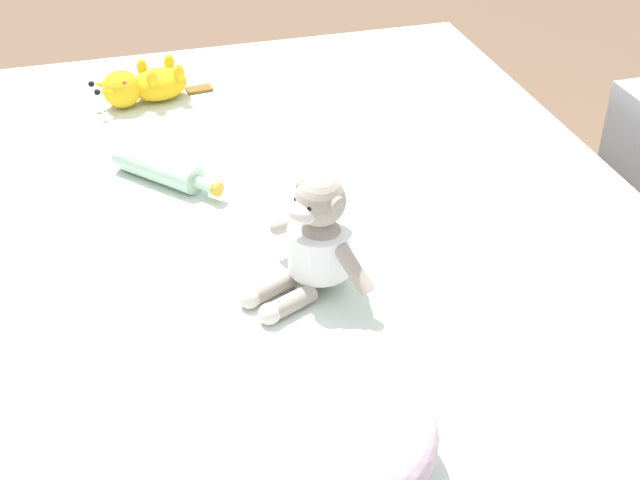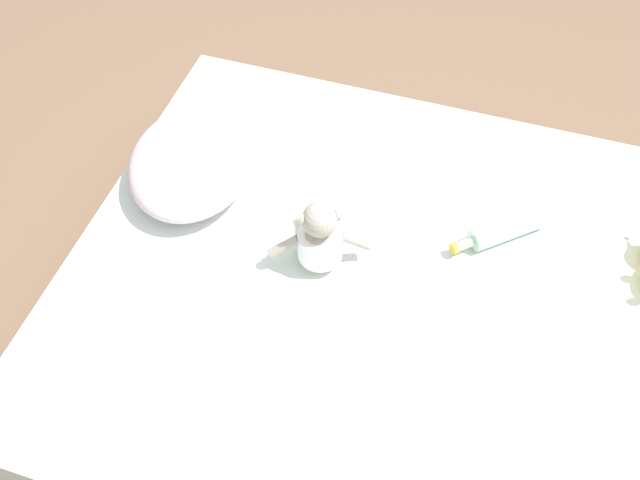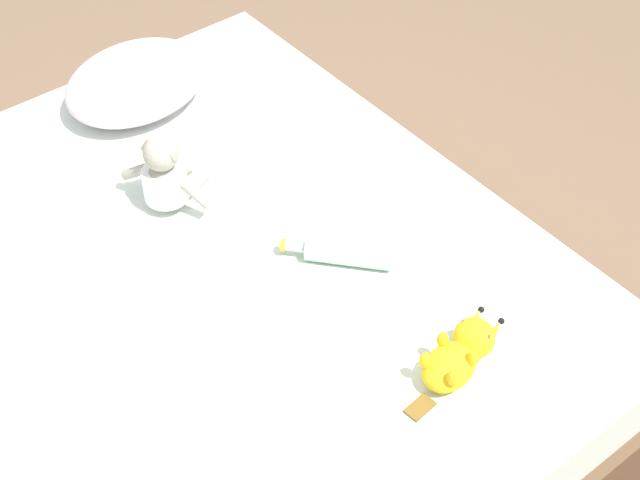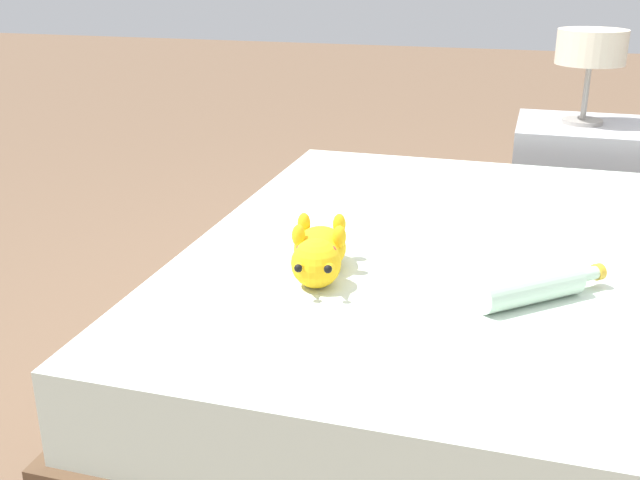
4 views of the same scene
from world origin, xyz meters
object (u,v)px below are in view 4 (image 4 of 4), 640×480
object	(u,v)px
plush_yellow_creature	(318,253)
nightstand	(573,195)
glass_bottle	(533,286)
bedside_lamp	(591,51)
bed	(612,358)

from	to	relation	value
plush_yellow_creature	nightstand	distance (m)	1.54
glass_bottle	bedside_lamp	xyz separation A→B (m)	(-1.43, 0.13, 0.28)
plush_yellow_creature	bedside_lamp	distance (m)	1.55
plush_yellow_creature	glass_bottle	size ratio (longest dim) A/B	1.31
nightstand	bed	bearing A→B (deg)	3.22
bed	glass_bottle	size ratio (longest dim) A/B	7.85
bed	bedside_lamp	distance (m)	1.29
glass_bottle	nightstand	bearing A→B (deg)	174.86
glass_bottle	bedside_lamp	size ratio (longest dim) A/B	0.77
bed	plush_yellow_creature	size ratio (longest dim) A/B	5.98
bed	bedside_lamp	bearing A→B (deg)	-176.78
bedside_lamp	nightstand	bearing A→B (deg)	-90.00
nightstand	bedside_lamp	world-z (taller)	bedside_lamp
bed	nightstand	world-z (taller)	nightstand
nightstand	bedside_lamp	size ratio (longest dim) A/B	1.64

